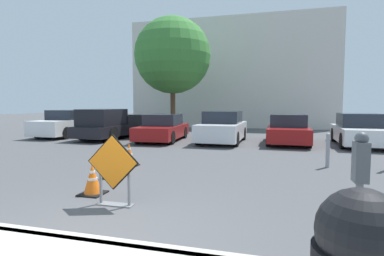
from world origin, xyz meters
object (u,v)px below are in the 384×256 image
Objects in this scene: traffic_cone_nearest at (92,179)px; road_closed_sign at (113,168)px; parked_car_third at (223,128)px; parked_car_fifth at (359,131)px; parked_car_second at (163,128)px; parking_meter at (360,187)px; pickup_truck at (112,125)px; bollard_nearest at (328,149)px; traffic_cone_second at (111,163)px; parked_car_nearest at (69,124)px; parked_car_fourth at (288,130)px; traffic_cone_third at (129,155)px.

road_closed_sign is at bearing -33.84° from traffic_cone_nearest.
parked_car_third is at bearing 87.61° from road_closed_sign.
parked_car_fifth reaches higher than road_closed_sign.
parking_meter is (6.13, -11.55, 0.51)m from parked_car_second.
pickup_truck is 14.99m from parking_meter.
parking_meter reaches higher than road_closed_sign.
parked_car_fifth is (12.25, 0.24, -0.05)m from pickup_truck.
parked_car_third reaches higher than bollard_nearest.
parking_meter is (4.60, -3.81, 0.75)m from traffic_cone_second.
road_closed_sign is 11.40m from pickup_truck.
parking_meter is (12.24, -12.22, 0.42)m from parked_car_nearest.
parked_car_nearest is at bearing -1.89° from parked_car_third.
parked_car_fifth is at bearing 52.67° from traffic_cone_nearest.
parked_car_nearest reaches higher than bollard_nearest.
traffic_cone_nearest is 0.15× the size of parked_car_fourth.
bollard_nearest is at bearing 129.57° from parked_car_third.
road_closed_sign is at bearing -133.07° from bollard_nearest.
traffic_cone_third reaches higher than traffic_cone_nearest.
road_closed_sign reaches higher than bollard_nearest.
traffic_cone_third is at bearing 135.98° from parked_car_nearest.
parked_car_nearest is at bearing 135.06° from parking_meter.
parked_car_third is 6.13m from parked_car_fifth.
parked_car_fifth is (7.65, 8.25, 0.29)m from traffic_cone_second.
road_closed_sign is 0.30× the size of parked_car_second.
parked_car_third is (9.17, -0.58, -0.01)m from parked_car_nearest.
bollard_nearest reaches higher than traffic_cone_second.
traffic_cone_second is 0.78× the size of bollard_nearest.
parked_car_second is 2.99× the size of parking_meter.
traffic_cone_second is 11.37m from parked_car_nearest.
parked_car_fourth is at bearing 54.38° from traffic_cone_third.
pickup_truck reaches higher than parked_car_nearest.
pickup_truck is at bearing 117.92° from traffic_cone_nearest.
pickup_truck reaches higher than traffic_cone_nearest.
parked_car_fifth is at bearing 40.88° from traffic_cone_third.
parked_car_fourth is at bearing 178.09° from parked_car_nearest.
parked_car_nearest is at bearing -0.13° from parked_car_fourth.
road_closed_sign is at bearing 150.53° from parking_meter.
parked_car_nearest is 9.19m from parked_car_third.
traffic_cone_nearest is 9.24m from parked_car_third.
pickup_truck is (-4.95, 9.33, 0.42)m from traffic_cone_nearest.
pickup_truck is at bearing 0.02° from parked_car_third.
parked_car_fourth is (9.19, 0.15, -0.08)m from pickup_truck.
parked_car_nearest reaches higher than parked_car_fifth.
road_closed_sign is 1.30× the size of bollard_nearest.
parked_car_fifth is 2.95× the size of parking_meter.
parked_car_second is at bearing 117.97° from parking_meter.
pickup_truck reaches higher than traffic_cone_second.
parked_car_third is at bearing 78.94° from traffic_cone_second.
parked_car_fourth is at bearing 4.49° from parked_car_fifth.
parked_car_third reaches higher than traffic_cone_third.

